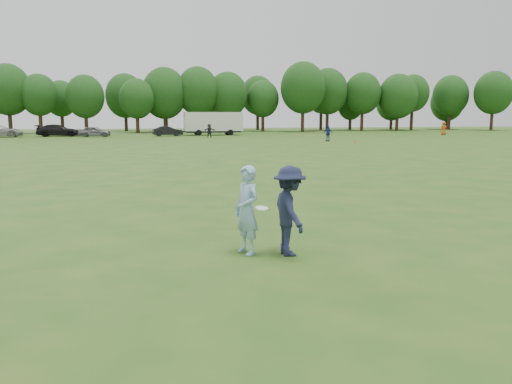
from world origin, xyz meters
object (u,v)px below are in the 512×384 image
defender (290,211)px  car_d (58,130)px  car_e (94,132)px  player_far_b (328,133)px  player_far_c (444,128)px  player_far_d (209,131)px  field_cone (355,141)px  car_f (168,131)px  cargo_trailer (213,122)px  car_c (0,131)px  thrower (247,210)px

defender → car_d: bearing=10.6°
car_e → car_d: bearing=66.3°
player_far_b → player_far_c: size_ratio=0.93×
player_far_d → field_cone: bearing=-57.5°
field_cone → player_far_b: bearing=117.6°
player_far_b → car_f: 23.79m
cargo_trailer → player_far_d: bearing=-102.7°
player_far_b → field_cone: player_far_b is taller
car_d → cargo_trailer: size_ratio=0.60×
car_c → field_cone: (38.29, -22.38, -0.62)m
car_f → player_far_b: bearing=-144.2°
car_c → car_d: car_d is taller
defender → car_c: defender is taller
thrower → defender: bearing=47.8°
thrower → car_d: size_ratio=0.33×
thrower → defender: defender is taller
player_far_b → field_cone: (1.69, -3.22, -0.71)m
car_c → car_f: bearing=-96.1°
defender → field_cone: 42.28m
player_far_b → car_d: 35.81m
car_c → car_e: bearing=-101.7°
thrower → car_e: thrower is taller
player_far_d → cargo_trailer: cargo_trailer is taller
player_far_b → car_f: size_ratio=0.43×
defender → thrower: bearing=68.5°
player_far_b → car_c: size_ratio=0.31×
player_far_b → player_far_c: 25.74m
car_e → field_cone: size_ratio=13.38×
player_far_d → player_far_c: bearing=-6.2°
car_f → cargo_trailer: (6.44, 1.69, 1.11)m
player_far_b → player_far_c: player_far_c is taller
car_e → player_far_b: bearing=-119.3°
player_far_b → cargo_trailer: size_ratio=0.19×
player_far_d → car_e: bearing=154.3°
player_far_b → player_far_d: size_ratio=1.02×
player_far_d → car_d: player_far_d is taller
defender → field_cone: (18.96, 37.79, -0.73)m
player_far_c → player_far_d: bearing=10.5°
field_cone → cargo_trailer: cargo_trailer is taller
car_c → car_e: car_c is taller
car_e → cargo_trailer: cargo_trailer is taller
thrower → player_far_b: (18.06, 40.71, -0.02)m
defender → car_d: size_ratio=0.33×
car_d → car_e: size_ratio=1.35×
thrower → player_far_d: (7.18, 53.08, -0.03)m
player_far_c → cargo_trailer: cargo_trailer is taller
player_far_c → car_d: (-52.26, 7.46, -0.15)m
player_far_c → car_f: player_far_c is taller
player_far_c → car_e: bearing=4.5°
player_far_c → car_f: 38.60m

